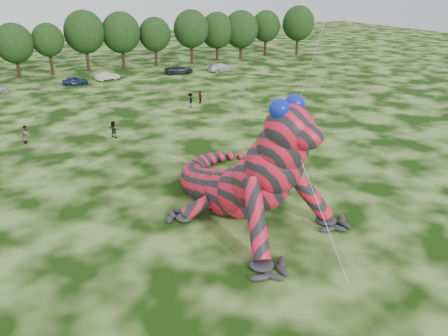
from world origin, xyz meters
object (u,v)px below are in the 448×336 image
inflatable_gecko (230,152)px  tree_10 (85,41)px  tree_8 (15,51)px  spectator_2 (190,100)px  car_4 (75,81)px  car_5 (107,76)px  tree_9 (49,49)px  tree_11 (122,40)px  spectator_5 (114,129)px  tree_15 (241,35)px  spectator_1 (26,134)px  tree_17 (298,30)px  car_6 (179,70)px  tree_13 (191,37)px  tree_16 (266,33)px  tree_12 (155,42)px  spectator_3 (200,97)px  car_7 (222,67)px  tree_14 (217,36)px

inflatable_gecko → tree_10: tree_10 is taller
tree_8 → spectator_2: tree_8 is taller
tree_10 → car_4: (-4.23, -10.98, -4.58)m
car_5 → tree_9: bearing=31.7°
tree_11 → spectator_5: (-11.31, -38.14, -4.15)m
car_4 → spectator_5: size_ratio=2.23×
tree_15 → tree_9: bearing=-179.3°
car_4 → spectator_2: spectator_2 is taller
tree_10 → spectator_1: (-13.19, -36.20, -4.34)m
inflatable_gecko → tree_17: 72.83m
tree_9 → car_4: bearing=-77.8°
car_6 → spectator_5: (-18.52, -28.55, 0.18)m
tree_10 → car_4: bearing=-111.1°
tree_13 → tree_8: bearing=-179.7°
spectator_5 → tree_16: bearing=-80.0°
tree_12 → spectator_1: (-25.81, -35.36, -3.57)m
spectator_5 → spectator_1: bearing=41.8°
tree_9 → car_4: size_ratio=2.22×
tree_10 → car_5: bearing=-83.2°
spectator_1 → spectator_3: size_ratio=1.10×
tree_8 → car_5: (12.75, -7.89, -3.83)m
tree_9 → car_5: size_ratio=2.23×
tree_8 → spectator_5: 37.71m
tree_8 → tree_11: (18.00, 1.21, 0.56)m
tree_15 → car_5: (-29.94, -8.68, -4.18)m
tree_17 → car_6: 32.29m
inflatable_gecko → tree_17: size_ratio=1.78×
tree_15 → car_7: size_ratio=1.91×
tree_8 → spectator_2: (18.35, -29.80, -3.53)m
tree_9 → tree_17: 50.89m
tree_8 → tree_14: 37.72m
tree_9 → spectator_3: 32.66m
inflatable_gecko → car_4: inflatable_gecko is taller
tree_9 → tree_16: 44.43m
tree_8 → tree_15: 42.70m
spectator_2 → spectator_3: bearing=149.1°
car_4 → tree_9: bearing=15.0°
inflatable_gecko → tree_12: (14.22, 57.40, -0.10)m
tree_11 → spectator_3: tree_11 is taller
car_7 → spectator_3: 22.20m
tree_16 → car_5: size_ratio=2.41×
car_6 → tree_8: bearing=75.7°
inflatable_gecko → tree_12: inflatable_gecko is taller
car_5 → tree_14: bearing=-79.3°
tree_14 → tree_16: bearing=3.1°
tree_13 → spectator_1: size_ratio=5.53×
tree_10 → spectator_3: 31.56m
spectator_2 → spectator_3: spectator_2 is taller
tree_10 → tree_14: (26.06, 0.14, -0.55)m
tree_17 → tree_13: bearing=178.9°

